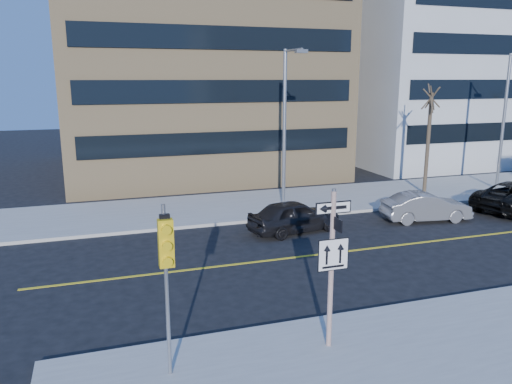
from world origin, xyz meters
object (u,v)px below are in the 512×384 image
object	(u,v)px
parked_car_a	(295,216)
traffic_signal	(166,257)
sign_pole	(332,260)
parked_car_b	(426,207)
streetlight_a	(286,119)
street_tree_west	(431,100)
streetlight_b	(508,113)

from	to	relation	value
parked_car_a	traffic_signal	bearing A→B (deg)	133.23
sign_pole	parked_car_b	bearing A→B (deg)	43.63
traffic_signal	sign_pole	bearing A→B (deg)	2.11
traffic_signal	parked_car_b	distance (m)	16.81
streetlight_a	street_tree_west	distance (m)	9.05
sign_pole	traffic_signal	bearing A→B (deg)	-177.89
sign_pole	streetlight_b	distance (m)	22.48
sign_pole	streetlight_a	world-z (taller)	streetlight_a
sign_pole	parked_car_b	size ratio (longest dim) A/B	0.97
parked_car_b	streetlight_a	bearing A→B (deg)	63.69
parked_car_b	street_tree_west	world-z (taller)	street_tree_west
parked_car_a	street_tree_west	bearing A→B (deg)	-78.09
parked_car_b	streetlight_a	world-z (taller)	streetlight_a
traffic_signal	parked_car_a	bearing A→B (deg)	54.25
parked_car_a	streetlight_a	xyz separation A→B (m)	(0.99, 3.68, 4.03)
traffic_signal	parked_car_a	size ratio (longest dim) A/B	0.93
sign_pole	streetlight_a	bearing A→B (deg)	73.23
street_tree_west	streetlight_b	bearing A→B (deg)	-6.20
traffic_signal	parked_car_b	world-z (taller)	traffic_signal
parked_car_b	traffic_signal	bearing A→B (deg)	133.07
parked_car_a	streetlight_b	bearing A→B (deg)	-87.22
sign_pole	traffic_signal	xyz separation A→B (m)	(-4.00, -0.15, 0.59)
parked_car_a	parked_car_b	size ratio (longest dim) A/B	1.02
traffic_signal	streetlight_a	bearing A→B (deg)	59.20
parked_car_a	street_tree_west	distance (m)	11.86
traffic_signal	streetlight_b	distance (m)	25.83
traffic_signal	parked_car_a	distance (m)	12.21
streetlight_b	street_tree_west	size ratio (longest dim) A/B	1.26
parked_car_b	streetlight_b	distance (m)	10.05
traffic_signal	streetlight_a	distance (m)	15.72
parked_car_b	streetlight_a	size ratio (longest dim) A/B	0.52
sign_pole	streetlight_a	distance (m)	14.05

